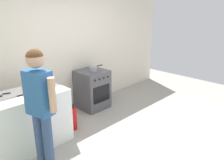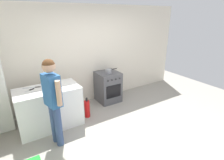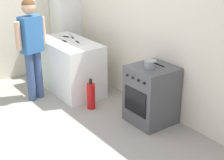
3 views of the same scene
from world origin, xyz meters
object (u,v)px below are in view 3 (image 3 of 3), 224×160
(knife_carving, at_px, (62,40))
(larder_cabinet, at_px, (66,22))
(oven_left, at_px, (151,95))
(knife_bread, at_px, (72,36))
(knife_paring, at_px, (65,36))
(fire_extinguisher, at_px, (91,96))
(person, at_px, (31,41))
(knife_utility, at_px, (79,43))
(pot, at_px, (151,64))

(knife_carving, xyz_separation_m, larder_cabinet, (-0.82, 0.53, 0.10))
(oven_left, bearing_deg, knife_bread, -174.87)
(knife_paring, height_order, fire_extinguisher, knife_paring)
(oven_left, bearing_deg, person, -149.45)
(knife_paring, xyz_separation_m, person, (0.27, -0.74, 0.10))
(knife_utility, bearing_deg, larder_cabinet, 161.16)
(knife_carving, xyz_separation_m, knife_utility, (0.33, 0.14, 0.00))
(knife_carving, xyz_separation_m, fire_extinguisher, (0.96, -0.05, -0.69))
(person, relative_size, fire_extinguisher, 3.33)
(knife_bread, bearing_deg, knife_carving, -64.96)
(oven_left, relative_size, knife_bread, 2.49)
(fire_extinguisher, bearing_deg, knife_paring, 170.39)
(knife_bread, xyz_separation_m, larder_cabinet, (-0.70, 0.28, 0.10))
(oven_left, height_order, larder_cabinet, larder_cabinet)
(oven_left, bearing_deg, knife_carving, -166.85)
(knife_paring, distance_m, larder_cabinet, 0.76)
(knife_bread, height_order, fire_extinguisher, knife_bread)
(oven_left, distance_m, knife_paring, 2.08)
(pot, height_order, knife_carving, pot)
(knife_paring, xyz_separation_m, fire_extinguisher, (1.14, -0.19, -0.69))
(knife_paring, relative_size, person, 0.12)
(person, distance_m, larder_cabinet, 1.45)
(person, bearing_deg, oven_left, 30.55)
(larder_cabinet, bearing_deg, knife_utility, -18.84)
(knife_carving, distance_m, knife_paring, 0.23)
(fire_extinguisher, height_order, larder_cabinet, larder_cabinet)
(knife_paring, height_order, person, person)
(pot, bearing_deg, larder_cabinet, 176.83)
(knife_utility, bearing_deg, knife_bread, 165.63)
(pot, xyz_separation_m, knife_utility, (-1.50, -0.24, 0.00))
(oven_left, xyz_separation_m, knife_utility, (-1.50, -0.29, 0.48))
(knife_utility, xyz_separation_m, knife_paring, (-0.50, 0.00, 0.00))
(pot, xyz_separation_m, knife_bread, (-1.95, -0.13, 0.00))
(knife_paring, bearing_deg, knife_bread, 62.94)
(knife_bread, distance_m, knife_carving, 0.28)
(knife_paring, bearing_deg, fire_extinguisher, -9.61)
(pot, bearing_deg, knife_paring, -173.16)
(knife_utility, distance_m, larder_cabinet, 1.22)
(knife_bread, xyz_separation_m, person, (0.21, -0.85, 0.10))
(knife_carving, bearing_deg, knife_bread, 115.04)
(knife_bread, height_order, knife_paring, same)
(knife_utility, bearing_deg, knife_paring, 179.58)
(fire_extinguisher, bearing_deg, person, -147.73)
(knife_utility, bearing_deg, knife_carving, -157.14)
(oven_left, height_order, person, person)
(pot, height_order, larder_cabinet, larder_cabinet)
(pot, distance_m, larder_cabinet, 2.66)
(pot, bearing_deg, person, -150.58)
(knife_bread, height_order, knife_utility, same)
(oven_left, relative_size, knife_utility, 3.37)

